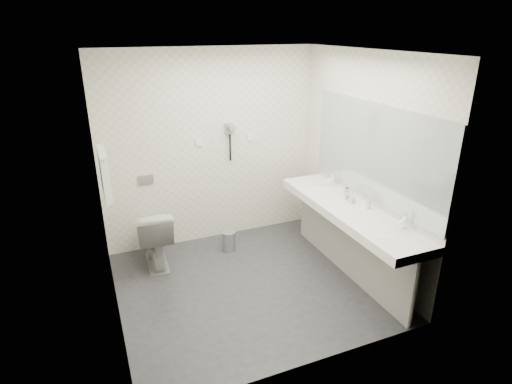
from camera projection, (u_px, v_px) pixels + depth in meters
name	position (u px, v px, depth m)	size (l,w,h in m)	color
floor	(249.00, 285.00, 4.74)	(2.80, 2.80, 0.00)	#2E2E33
ceiling	(247.00, 52.00, 3.82)	(2.80, 2.80, 0.00)	white
wall_back	(211.00, 149.00, 5.39)	(2.80, 2.80, 0.00)	white
wall_front	(312.00, 236.00, 3.16)	(2.80, 2.80, 0.00)	white
wall_left	(104.00, 202.00, 3.78)	(2.60, 2.60, 0.00)	white
wall_right	(362.00, 165.00, 4.78)	(2.60, 2.60, 0.00)	white
vanity_counter	(349.00, 211.00, 4.68)	(0.55, 2.20, 0.10)	white
vanity_panel	(348.00, 244.00, 4.84)	(0.03, 2.15, 0.75)	#9C9993
vanity_post_near	(414.00, 293.00, 3.96)	(0.06, 0.06, 0.75)	silver
vanity_post_far	(306.00, 210.00, 5.75)	(0.06, 0.06, 0.75)	silver
mirror	(374.00, 152.00, 4.53)	(0.02, 2.20, 1.05)	#B2BCC6
basin_near	(387.00, 233.00, 4.11)	(0.40, 0.31, 0.05)	white
basin_far	(319.00, 189.00, 5.22)	(0.40, 0.31, 0.05)	white
faucet_near	(404.00, 221.00, 4.14)	(0.04, 0.04, 0.15)	silver
faucet_far	(333.00, 180.00, 5.26)	(0.04, 0.04, 0.15)	silver
soap_bottle_a	(352.00, 199.00, 4.73)	(0.05, 0.05, 0.12)	white
soap_bottle_c	(369.00, 203.00, 4.60)	(0.05, 0.05, 0.14)	white
glass_left	(348.00, 195.00, 4.84)	(0.06, 0.06, 0.11)	silver
glass_right	(347.00, 192.00, 4.94)	(0.06, 0.06, 0.10)	silver
toilet	(154.00, 236.00, 5.04)	(0.42, 0.73, 0.74)	white
flush_plate	(146.00, 180.00, 5.19)	(0.18, 0.02, 0.12)	#B2B5BA
pedal_bin	(229.00, 241.00, 5.44)	(0.17, 0.17, 0.24)	#B2B5BA
bin_lid	(229.00, 233.00, 5.39)	(0.17, 0.17, 0.01)	#B2B5BA
towel_rail	(101.00, 153.00, 4.15)	(0.02, 0.02, 0.62)	silver
towel_near	(106.00, 178.00, 4.12)	(0.07, 0.24, 0.48)	white
towel_far	(104.00, 170.00, 4.36)	(0.07, 0.24, 0.48)	white
dryer_cradle	(229.00, 128.00, 5.37)	(0.10, 0.04, 0.14)	gray
dryer_barrel	(231.00, 127.00, 5.29)	(0.08, 0.08, 0.14)	gray
dryer_cord	(230.00, 148.00, 5.44)	(0.02, 0.02, 0.35)	black
switch_plate_a	(199.00, 143.00, 5.29)	(0.09, 0.02, 0.09)	white
switch_plate_b	(251.00, 137.00, 5.54)	(0.09, 0.02, 0.09)	white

